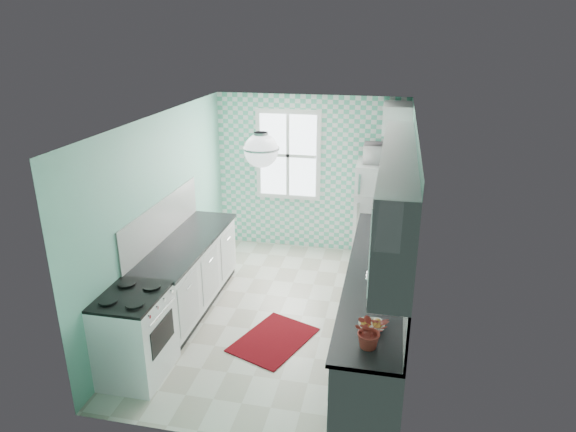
% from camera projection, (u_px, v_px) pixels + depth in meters
% --- Properties ---
extents(floor, '(3.00, 4.40, 0.02)m').
position_uv_depth(floor, '(280.00, 314.00, 6.61)').
color(floor, silver).
rests_on(floor, ground).
extents(ceiling, '(3.00, 4.40, 0.02)m').
position_uv_depth(ceiling, '(279.00, 118.00, 5.73)').
color(ceiling, white).
rests_on(ceiling, wall_back).
extents(wall_back, '(3.00, 0.02, 2.50)m').
position_uv_depth(wall_back, '(310.00, 174.00, 8.20)').
color(wall_back, '#73BCA5').
rests_on(wall_back, floor).
extents(wall_front, '(3.00, 0.02, 2.50)m').
position_uv_depth(wall_front, '(219.00, 319.00, 4.14)').
color(wall_front, '#73BCA5').
rests_on(wall_front, floor).
extents(wall_left, '(0.02, 4.40, 2.50)m').
position_uv_depth(wall_left, '(163.00, 214.00, 6.46)').
color(wall_left, '#73BCA5').
rests_on(wall_left, floor).
extents(wall_right, '(0.02, 4.40, 2.50)m').
position_uv_depth(wall_right, '(408.00, 233.00, 5.88)').
color(wall_right, '#73BCA5').
rests_on(wall_right, floor).
extents(accent_wall, '(3.00, 0.01, 2.50)m').
position_uv_depth(accent_wall, '(310.00, 174.00, 8.17)').
color(accent_wall, '#5AC5A0').
rests_on(accent_wall, wall_back).
extents(window, '(1.04, 0.05, 1.44)m').
position_uv_depth(window, '(288.00, 155.00, 8.11)').
color(window, white).
rests_on(window, wall_back).
extents(backsplash_right, '(0.02, 3.60, 0.51)m').
position_uv_depth(backsplash_right, '(406.00, 251.00, 5.53)').
color(backsplash_right, white).
rests_on(backsplash_right, wall_right).
extents(backsplash_left, '(0.02, 2.15, 0.51)m').
position_uv_depth(backsplash_left, '(162.00, 220.00, 6.41)').
color(backsplash_left, white).
rests_on(backsplash_left, wall_left).
extents(upper_cabinets_right, '(0.33, 3.20, 0.90)m').
position_uv_depth(upper_cabinets_right, '(396.00, 193.00, 5.13)').
color(upper_cabinets_right, white).
rests_on(upper_cabinets_right, wall_right).
extents(upper_cabinet_fridge, '(0.40, 0.74, 0.40)m').
position_uv_depth(upper_cabinet_fridge, '(397.00, 118.00, 7.25)').
color(upper_cabinet_fridge, white).
rests_on(upper_cabinet_fridge, wall_right).
extents(ceiling_light, '(0.34, 0.34, 0.35)m').
position_uv_depth(ceiling_light, '(261.00, 150.00, 5.06)').
color(ceiling_light, silver).
rests_on(ceiling_light, ceiling).
extents(base_cabinets_right, '(0.60, 3.60, 0.90)m').
position_uv_depth(base_cabinets_right, '(375.00, 308.00, 5.85)').
color(base_cabinets_right, white).
rests_on(base_cabinets_right, floor).
extents(countertop_right, '(0.63, 3.60, 0.04)m').
position_uv_depth(countertop_right, '(376.00, 271.00, 5.69)').
color(countertop_right, black).
rests_on(countertop_right, base_cabinets_right).
extents(base_cabinets_left, '(0.60, 2.15, 0.90)m').
position_uv_depth(base_cabinets_left, '(188.00, 276.00, 6.61)').
color(base_cabinets_left, white).
rests_on(base_cabinets_left, floor).
extents(countertop_left, '(0.63, 2.15, 0.04)m').
position_uv_depth(countertop_left, '(187.00, 242.00, 6.44)').
color(countertop_left, black).
rests_on(countertop_left, base_cabinets_left).
extents(fridge, '(0.69, 0.69, 1.59)m').
position_uv_depth(fridge, '(378.00, 214.00, 7.79)').
color(fridge, white).
rests_on(fridge, floor).
extents(stove, '(0.62, 0.77, 0.93)m').
position_uv_depth(stove, '(135.00, 334.00, 5.30)').
color(stove, white).
rests_on(stove, floor).
extents(sink, '(0.53, 0.44, 0.53)m').
position_uv_depth(sink, '(381.00, 241.00, 6.47)').
color(sink, silver).
rests_on(sink, countertop_right).
extents(rug, '(1.01, 1.17, 0.02)m').
position_uv_depth(rug, '(274.00, 340.00, 6.03)').
color(rug, '#69130A').
rests_on(rug, floor).
extents(dish_towel, '(0.06, 0.22, 0.33)m').
position_uv_depth(dish_towel, '(355.00, 265.00, 6.85)').
color(dish_towel, teal).
rests_on(dish_towel, base_cabinets_right).
extents(fruit_bowl, '(0.27, 0.27, 0.06)m').
position_uv_depth(fruit_bowl, '(371.00, 326.00, 4.56)').
color(fruit_bowl, white).
rests_on(fruit_bowl, countertop_right).
extents(potted_plant, '(0.36, 0.33, 0.32)m').
position_uv_depth(potted_plant, '(370.00, 330.00, 4.26)').
color(potted_plant, '#A41517').
rests_on(potted_plant, countertop_right).
extents(soap_bottle, '(0.12, 0.12, 0.20)m').
position_uv_depth(soap_bottle, '(386.00, 226.00, 6.65)').
color(soap_bottle, '#92A8B7').
rests_on(soap_bottle, countertop_right).
extents(microwave, '(0.52, 0.36, 0.28)m').
position_uv_depth(microwave, '(381.00, 154.00, 7.46)').
color(microwave, white).
rests_on(microwave, fridge).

